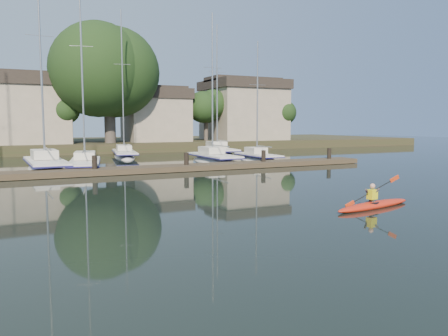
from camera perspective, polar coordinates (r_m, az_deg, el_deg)
name	(u,v)px	position (r m, az deg, el deg)	size (l,w,h in m)	color
ground	(245,213)	(15.62, 2.80, -5.84)	(160.00, 160.00, 0.00)	black
kayak	(374,204)	(17.37, 18.97, -4.43)	(4.12, 1.25, 1.31)	#C93C0F
dock	(143,169)	(28.56, -10.57, -0.18)	(34.00, 2.00, 1.80)	#4B402B
sailboat_1	(46,173)	(32.24, -22.24, -0.58)	(2.86, 9.62, 15.55)	silver
sailboat_2	(85,171)	(32.02, -17.68, -0.40)	(3.55, 8.98, 14.49)	silver
sailboat_3	(214,164)	(35.74, -1.35, 0.48)	(2.21, 8.23, 13.26)	silver
sailboat_4	(258,163)	(37.08, 4.44, 0.68)	(2.09, 6.58, 11.12)	silver
sailboat_6	(125,159)	(42.12, -12.87, 1.19)	(3.25, 9.45, 14.73)	silver
sailboat_7	(218,157)	(43.97, -0.80, 1.47)	(3.39, 9.09, 14.31)	silver
shore	(98,123)	(54.49, -16.12, 5.72)	(90.00, 25.25, 12.75)	#2A341A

